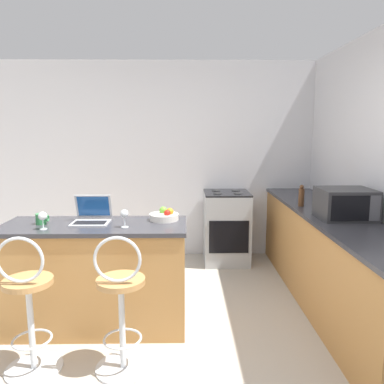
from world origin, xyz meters
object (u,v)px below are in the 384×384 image
at_px(laptop, 92,215).
at_px(mug_green, 41,219).
at_px(microwave, 345,204).
at_px(pepper_mill, 301,196).
at_px(stove_range, 226,227).
at_px(wine_glass_short, 43,217).
at_px(fruit_bowl, 164,216).
at_px(wine_glass_tall, 124,215).
at_px(bar_stool_far, 121,308).
at_px(bar_stool_near, 29,308).

bearing_deg(laptop, mug_green, -169.97).
height_order(microwave, pepper_mill, microwave).
relative_size(laptop, stove_range, 0.33).
distance_m(laptop, wine_glass_short, 0.41).
relative_size(fruit_bowl, wine_glass_tall, 1.74).
bearing_deg(bar_stool_far, wine_glass_short, 146.03).
bearing_deg(pepper_mill, bar_stool_far, -140.80).
xyz_separation_m(fruit_bowl, mug_green, (-1.03, -0.13, 0.01)).
xyz_separation_m(microwave, wine_glass_short, (-2.56, -0.33, -0.03)).
relative_size(bar_stool_far, wine_glass_tall, 6.89).
xyz_separation_m(bar_stool_near, stove_range, (1.62, 2.25, -0.02)).
bearing_deg(pepper_mill, wine_glass_short, -159.22).
bearing_deg(stove_range, pepper_mill, -52.96).
distance_m(laptop, fruit_bowl, 0.63).
height_order(bar_stool_far, microwave, microwave).
bearing_deg(microwave, fruit_bowl, -179.21).
xyz_separation_m(bar_stool_far, stove_range, (0.98, 2.25, -0.02)).
relative_size(fruit_bowl, pepper_mill, 1.14).
bearing_deg(wine_glass_short, microwave, 7.26).
xyz_separation_m(bar_stool_near, pepper_mill, (2.30, 1.35, 0.55)).
bearing_deg(bar_stool_near, stove_range, 54.17).
bearing_deg(stove_range, bar_stool_near, -125.83).
bearing_deg(wine_glass_short, stove_range, 47.00).
height_order(bar_stool_near, wine_glass_short, wine_glass_short).
height_order(microwave, wine_glass_short, microwave).
xyz_separation_m(microwave, mug_green, (-2.64, -0.16, -0.09)).
bearing_deg(bar_stool_far, stove_range, 66.45).
height_order(pepper_mill, wine_glass_tall, pepper_mill).
relative_size(bar_stool_near, bar_stool_far, 1.00).
distance_m(microwave, wine_glass_tall, 1.94).
relative_size(mug_green, wine_glass_tall, 0.71).
xyz_separation_m(laptop, mug_green, (-0.41, -0.07, -0.01)).
xyz_separation_m(pepper_mill, wine_glass_tall, (-1.70, -0.84, 0.00)).
height_order(stove_range, wine_glass_tall, wine_glass_tall).
distance_m(fruit_bowl, pepper_mill, 1.51).
bearing_deg(mug_green, wine_glass_short, -65.49).
distance_m(bar_stool_far, microwave, 2.12).
relative_size(stove_range, pepper_mill, 4.12).
bearing_deg(microwave, pepper_mill, 111.40).
bearing_deg(microwave, mug_green, -176.61).
distance_m(microwave, mug_green, 2.64).
xyz_separation_m(microwave, wine_glass_tall, (-1.92, -0.28, -0.03)).
relative_size(microwave, fruit_bowl, 1.79).
xyz_separation_m(bar_stool_near, mug_green, (-0.12, 0.63, 0.49)).
distance_m(bar_stool_near, microwave, 2.70).
bearing_deg(laptop, pepper_mill, 17.82).
height_order(bar_stool_near, pepper_mill, pepper_mill).
bearing_deg(fruit_bowl, mug_green, -172.57).
height_order(bar_stool_near, fruit_bowl, fruit_bowl).
xyz_separation_m(laptop, pepper_mill, (2.01, 0.65, 0.05)).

